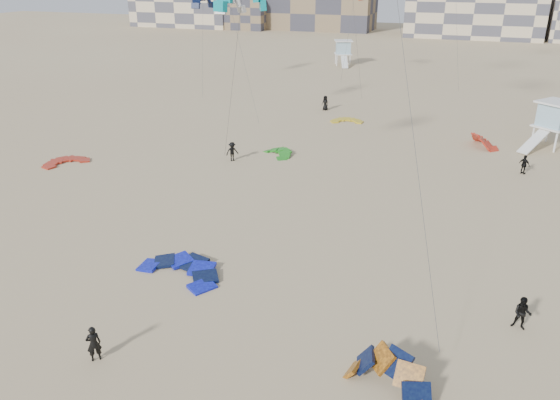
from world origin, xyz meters
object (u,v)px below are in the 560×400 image
(kite_ground_orange, at_px, (387,390))
(kitesurfer_main, at_px, (94,344))
(kite_ground_blue, at_px, (182,273))
(lifeguard_tower_near, at_px, (554,125))

(kite_ground_orange, xyz_separation_m, kitesurfer_main, (-12.59, -2.54, 0.88))
(kite_ground_blue, height_order, kite_ground_orange, kite_ground_orange)
(kite_ground_orange, height_order, lifeguard_tower_near, lifeguard_tower_near)
(kitesurfer_main, height_order, lifeguard_tower_near, lifeguard_tower_near)
(kitesurfer_main, bearing_deg, kite_ground_orange, 146.91)
(kite_ground_blue, relative_size, kite_ground_orange, 1.25)
(lifeguard_tower_near, bearing_deg, kitesurfer_main, -80.45)
(kite_ground_blue, xyz_separation_m, kite_ground_orange, (12.72, -5.40, 0.00))
(kite_ground_blue, xyz_separation_m, kitesurfer_main, (0.13, -7.95, 0.88))
(kite_ground_blue, relative_size, kitesurfer_main, 2.80)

